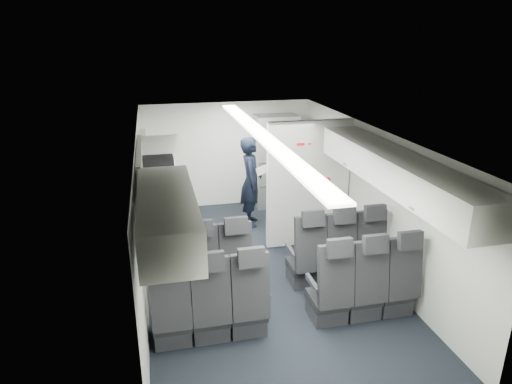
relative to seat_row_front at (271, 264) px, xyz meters
name	(u,v)px	position (x,y,z in m)	size (l,w,h in m)	color
cabin_shell	(262,203)	(0.00, 0.53, 0.72)	(3.41, 6.01, 2.16)	black
seat_row_front	(271,264)	(0.00, 0.00, 0.00)	(3.33, 0.56, 1.24)	black
seat_row_mid	(290,299)	(0.00, -0.90, 0.00)	(3.33, 0.56, 1.24)	black
overhead_bin_left_rear	(167,215)	(-1.40, -1.47, 1.46)	(0.53, 1.80, 0.40)	silver
overhead_bin_left_front_open	(158,174)	(-1.44, 0.28, 1.33)	(0.64, 1.70, 0.72)	#9E9E93
overhead_bin_right_rear	(436,192)	(1.40, -1.47, 1.46)	(0.53, 1.80, 0.40)	silver
overhead_bin_right_front	(363,152)	(1.40, 0.28, 1.46)	(0.53, 1.70, 0.40)	silver
bulkhead_partition	(308,184)	(0.98, 1.33, 0.67)	(1.40, 0.15, 2.13)	silver
galley_unit	(276,161)	(0.95, 3.25, 0.55)	(0.85, 0.52, 1.90)	#939399
boarding_door	(147,188)	(-1.64, 2.09, 0.55)	(0.12, 1.27, 1.86)	silver
flight_attendant	(251,182)	(0.24, 2.38, 0.44)	(0.61, 0.40, 1.68)	black
carry_on_bag	(158,166)	(-1.43, 0.48, 1.38)	(0.40, 0.28, 0.24)	black
papers	(262,170)	(0.43, 2.33, 0.66)	(0.21, 0.02, 0.15)	white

